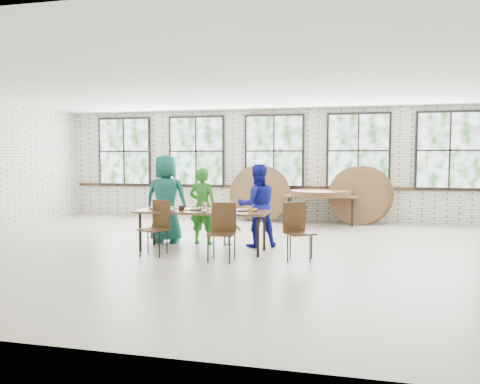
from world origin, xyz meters
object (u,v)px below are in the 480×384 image
object	(u,v)px
chair_near_left	(157,223)
chair_near_right	(223,226)
dining_table	(202,213)
storage_table	(321,198)

from	to	relation	value
chair_near_left	chair_near_right	distance (m)	1.24
dining_table	storage_table	size ratio (longest dim) A/B	1.32
chair_near_right	chair_near_left	bearing A→B (deg)	169.80
dining_table	chair_near_left	bearing A→B (deg)	-144.88
chair_near_left	storage_table	world-z (taller)	chair_near_left
dining_table	chair_near_right	distance (m)	0.86
storage_table	chair_near_left	bearing A→B (deg)	-118.79
dining_table	chair_near_right	world-z (taller)	chair_near_right
storage_table	dining_table	bearing A→B (deg)	-114.29
chair_near_right	storage_table	bearing A→B (deg)	71.31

